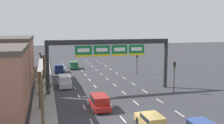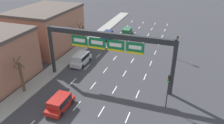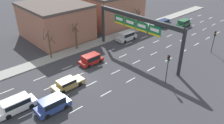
# 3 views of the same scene
# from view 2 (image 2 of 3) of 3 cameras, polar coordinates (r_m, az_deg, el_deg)

# --- Properties ---
(lane_dashes) EXTENTS (10.02, 67.00, 0.01)m
(lane_dashes) POSITION_cam_2_polar(r_m,az_deg,el_deg) (33.32, -0.64, -4.52)
(lane_dashes) COLOR white
(lane_dashes) RESTS_ON ground_plane
(sign_gantry) EXTENTS (18.65, 0.70, 7.74)m
(sign_gantry) POSITION_cam_2_polar(r_m,az_deg,el_deg) (29.85, -1.33, 4.62)
(sign_gantry) COLOR #232628
(sign_gantry) RESTS_ON ground_plane
(building_far) EXTENTS (9.88, 14.04, 7.88)m
(building_far) POSITION_cam_2_polar(r_m,az_deg,el_deg) (45.92, -16.57, 8.52)
(building_far) COLOR #9E6651
(building_far) RESTS_ON ground_plane
(suv_silver) EXTENTS (1.98, 4.74, 1.87)m
(suv_silver) POSITION_cam_2_polar(r_m,az_deg,el_deg) (37.92, -8.10, 0.96)
(suv_silver) COLOR #B7B7BC
(suv_silver) RESTS_ON ground_plane
(suv_red) EXTENTS (1.98, 4.16, 1.67)m
(suv_red) POSITION_cam_2_polar(r_m,az_deg,el_deg) (27.62, -13.50, -10.25)
(suv_red) COLOR maroon
(suv_red) RESTS_ON ground_plane
(suv_green) EXTENTS (1.91, 4.25, 1.65)m
(suv_green) POSITION_cam_2_polar(r_m,az_deg,el_deg) (51.79, 3.91, 7.96)
(suv_green) COLOR #235B38
(suv_green) RESTS_ON ground_plane
(suv_navy) EXTENTS (1.88, 4.49, 1.66)m
(suv_navy) POSITION_cam_2_polar(r_m,az_deg,el_deg) (49.48, -1.24, 7.15)
(suv_navy) COLOR #19234C
(suv_navy) RESTS_ON ground_plane
(traffic_light_near_gantry) EXTENTS (0.30, 0.35, 4.27)m
(traffic_light_near_gantry) POSITION_cam_2_polar(r_m,az_deg,el_deg) (40.38, 16.62, 4.82)
(traffic_light_near_gantry) COLOR black
(traffic_light_near_gantry) RESTS_ON ground_plane
(traffic_light_mid_block) EXTENTS (0.30, 0.35, 4.52)m
(traffic_light_mid_block) POSITION_cam_2_polar(r_m,az_deg,el_deg) (26.68, 14.54, -5.82)
(traffic_light_mid_block) COLOR black
(traffic_light_mid_block) RESTS_ON ground_plane
(tree_bare_closest) EXTENTS (1.56, 1.57, 4.82)m
(tree_bare_closest) POSITION_cam_2_polar(r_m,az_deg,el_deg) (44.75, -7.65, 7.18)
(tree_bare_closest) COLOR brown
(tree_bare_closest) RESTS_ON sidewalk_left
(tree_bare_third) EXTENTS (1.36, 1.57, 4.95)m
(tree_bare_third) POSITION_cam_2_polar(r_m,az_deg,el_deg) (31.51, -22.68, -3.10)
(tree_bare_third) COLOR brown
(tree_bare_third) RESTS_ON sidewalk_left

